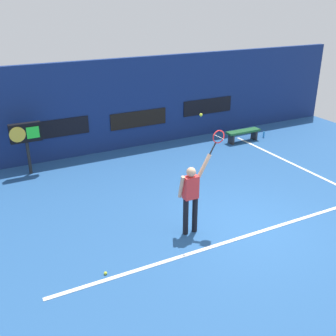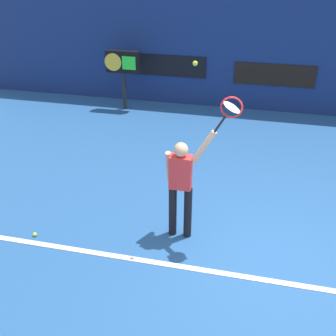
# 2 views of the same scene
# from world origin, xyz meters

# --- Properties ---
(ground_plane) EXTENTS (18.00, 18.00, 0.00)m
(ground_plane) POSITION_xyz_m (0.00, 0.00, 0.00)
(ground_plane) COLOR #23518C
(back_wall) EXTENTS (18.00, 0.20, 3.26)m
(back_wall) POSITION_xyz_m (0.00, 6.58, 1.63)
(back_wall) COLOR navy
(back_wall) RESTS_ON ground_plane
(sponsor_banner_center) EXTENTS (2.20, 0.03, 0.60)m
(sponsor_banner_center) POSITION_xyz_m (0.00, 6.46, 1.05)
(sponsor_banner_center) COLOR black
(sponsor_banner_portside) EXTENTS (2.20, 0.03, 0.60)m
(sponsor_banner_portside) POSITION_xyz_m (-3.00, 6.46, 1.12)
(sponsor_banner_portside) COLOR black
(court_baseline) EXTENTS (10.00, 0.10, 0.01)m
(court_baseline) POSITION_xyz_m (0.00, -0.43, 0.01)
(court_baseline) COLOR white
(court_baseline) RESTS_ON ground_plane
(tennis_player) EXTENTS (0.77, 0.31, 1.94)m
(tennis_player) POSITION_xyz_m (-1.37, 0.34, 1.01)
(tennis_player) COLOR black
(tennis_player) RESTS_ON ground_plane
(tennis_racket) EXTENTS (0.44, 0.27, 0.61)m
(tennis_racket) POSITION_xyz_m (-0.70, 0.34, 2.28)
(tennis_racket) COLOR black
(tennis_ball) EXTENTS (0.07, 0.07, 0.07)m
(tennis_ball) POSITION_xyz_m (-1.20, 0.29, 2.89)
(tennis_ball) COLOR #CCE033
(scoreboard_clock) EXTENTS (0.96, 0.20, 1.66)m
(scoreboard_clock) POSITION_xyz_m (-4.12, 5.70, 1.29)
(scoreboard_clock) COLOR black
(scoreboard_clock) RESTS_ON ground_plane
(spare_ball) EXTENTS (0.07, 0.07, 0.07)m
(spare_ball) POSITION_xyz_m (-3.71, -0.26, 0.03)
(spare_ball) COLOR #CCE033
(spare_ball) RESTS_ON ground_plane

